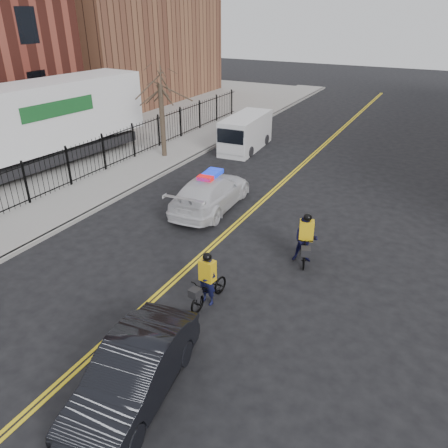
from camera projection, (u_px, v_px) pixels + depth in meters
ground at (183, 273)px, 14.63m from camera, size 120.00×120.00×0.00m
center_line_left at (270, 192)px, 21.00m from camera, size 0.10×60.00×0.01m
center_line_right at (274, 192)px, 20.93m from camera, size 0.10×60.00×0.01m
sidewalk at (145, 167)px, 24.04m from camera, size 3.00×60.00×0.15m
curb at (168, 171)px, 23.42m from camera, size 0.20×60.00×0.15m
iron_fence at (122, 147)px, 24.24m from camera, size 0.12×28.00×2.00m
lot_pad at (15, 143)px, 28.41m from camera, size 18.00×60.00×0.02m
warehouse_far at (108, 18)px, 40.03m from camera, size 14.00×18.00×14.00m
street_tree at (161, 96)px, 24.11m from camera, size 3.20×3.20×4.80m
police_cruiser at (211, 192)px, 18.99m from camera, size 2.41×5.25×1.65m
dark_sedan at (134, 373)px, 9.70m from camera, size 2.17×4.48×1.42m
cargo_van at (245, 133)px, 26.77m from camera, size 2.14×5.00×2.05m
semi_trailer at (24, 124)px, 22.51m from camera, size 4.26×14.55×4.47m
cyclist_near at (208, 286)px, 12.91m from camera, size 0.80×1.80×1.72m
cyclist_far at (305, 243)px, 14.97m from camera, size 1.08×1.89×1.84m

